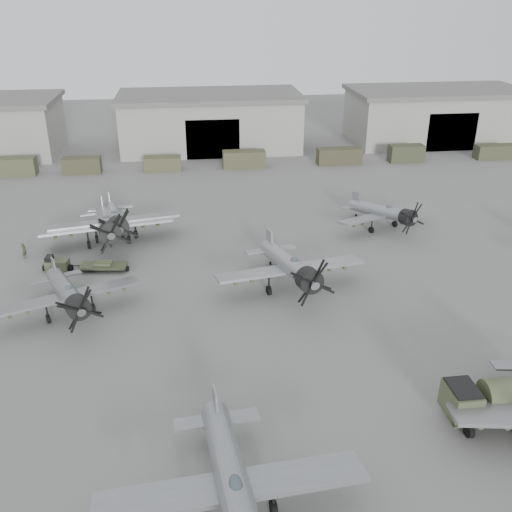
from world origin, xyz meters
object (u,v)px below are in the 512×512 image
Objects in this scene: aircraft_far_0 at (107,224)px; aircraft_mid_2 at (292,267)px; aircraft_extra_405 at (115,219)px; aircraft_far_1 at (385,213)px; ground_crew at (24,250)px; tug_trailer at (75,265)px; aircraft_near_1 at (234,487)px; fuel_tanker at (504,397)px; aircraft_mid_1 at (68,294)px.

aircraft_mid_2 is at bearing -46.68° from aircraft_far_0.
aircraft_extra_405 is at bearing 53.45° from aircraft_far_0.
aircraft_mid_2 is at bearing -158.14° from aircraft_far_1.
ground_crew is at bearing 161.01° from aircraft_far_1.
aircraft_far_0 is at bearing 72.04° from tug_trailer.
aircraft_near_1 is 1.00× the size of aircraft_far_0.
aircraft_near_1 reaches higher than aircraft_mid_2.
ground_crew is at bearing 141.34° from fuel_tanker.
aircraft_extra_405 is 1.82× the size of fuel_tanker.
aircraft_mid_1 is at bearing -75.39° from tug_trailer.
ground_crew is at bearing 113.26° from aircraft_near_1.
fuel_tanker is 0.97× the size of tug_trailer.
aircraft_far_0 is at bearing 158.33° from aircraft_far_1.
aircraft_mid_2 reaches higher than fuel_tanker.
aircraft_far_1 is at bearing -12.83° from aircraft_extra_405.
fuel_tanker is at bearing -31.84° from tug_trailer.
tug_trailer is at bearing -126.95° from aircraft_extra_405.
aircraft_far_1 is 1.48× the size of fuel_tanker.
aircraft_far_1 is 32.23m from tug_trailer.
aircraft_extra_405 is (-9.04, 36.00, -0.01)m from aircraft_near_1.
aircraft_far_1 is at bearing 2.92° from aircraft_mid_1.
aircraft_far_0 reaches higher than aircraft_mid_2.
aircraft_far_1 is at bearing 84.68° from fuel_tanker.
aircraft_near_1 is 1.77× the size of tug_trailer.
aircraft_near_1 is 23.65m from aircraft_mid_1.
aircraft_extra_405 is at bearing 130.44° from aircraft_mid_2.
fuel_tanker is at bearing -61.20° from aircraft_extra_405.
aircraft_near_1 reaches higher than aircraft_extra_405.
aircraft_mid_1 is 0.87× the size of aircraft_mid_2.
aircraft_mid_1 reaches higher than tug_trailer.
fuel_tanker is at bearing -51.14° from aircraft_mid_1.
aircraft_far_1 reaches higher than fuel_tanker.
aircraft_mid_2 reaches higher than aircraft_mid_1.
aircraft_far_0 and aircraft_extra_405 have the same top height.
ground_crew is (-17.49, 32.77, -1.62)m from aircraft_near_1.
aircraft_mid_1 reaches higher than fuel_tanker.
fuel_tanker is 43.76m from ground_crew.
aircraft_far_0 is at bearing 134.45° from aircraft_mid_2.
tug_trailer is at bearing 167.70° from aircraft_far_1.
aircraft_mid_1 is 18.24m from aircraft_mid_2.
fuel_tanker is 37.52m from tug_trailer.
aircraft_near_1 is 31.86m from tug_trailer.
aircraft_extra_405 is (-28.48, 0.69, 0.39)m from aircraft_far_1.
aircraft_mid_2 is 20.30m from tug_trailer.
aircraft_near_1 is at bearing -133.52° from ground_crew.
aircraft_mid_2 reaches higher than aircraft_far_1.
aircraft_near_1 is 1.00× the size of aircraft_extra_405.
aircraft_far_1 is at bearing 34.47° from aircraft_mid_2.
ground_crew is (-24.46, 9.84, -1.57)m from aircraft_mid_2.
aircraft_far_0 is 1.23× the size of aircraft_far_1.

